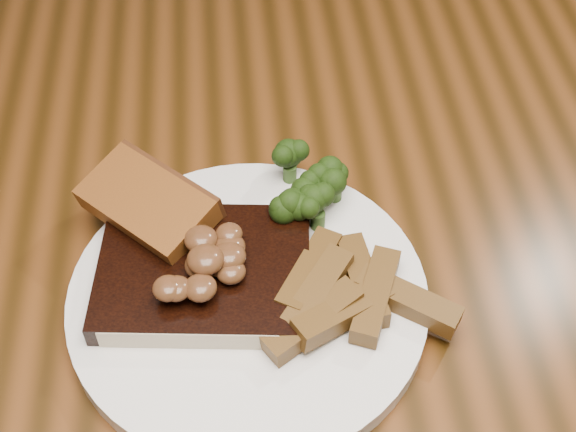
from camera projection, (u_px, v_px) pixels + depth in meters
name	position (u px, v px, depth m)	size (l,w,h in m)	color
dining_table	(281.00, 317.00, 0.70)	(1.60, 0.90, 0.75)	#522C10
chair_far	(402.00, 75.00, 1.22)	(0.48, 0.48, 0.85)	black
plate	(248.00, 300.00, 0.59)	(0.26, 0.26, 0.01)	white
steak	(204.00, 274.00, 0.59)	(0.15, 0.12, 0.02)	black
steak_bone	(206.00, 337.00, 0.56)	(0.15, 0.01, 0.02)	beige
mushroom_pile	(197.00, 260.00, 0.56)	(0.08, 0.08, 0.03)	#59301C
garlic_bread	(150.00, 221.00, 0.62)	(0.10, 0.06, 0.02)	brown
potato_wedges	(351.00, 300.00, 0.57)	(0.10, 0.10, 0.02)	brown
broccoli_cluster	(302.00, 193.00, 0.63)	(0.07, 0.07, 0.04)	#1A340B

